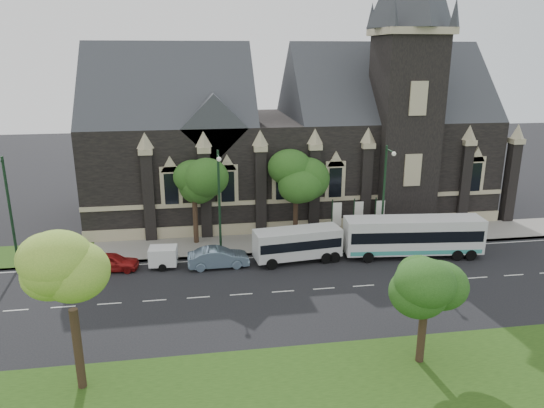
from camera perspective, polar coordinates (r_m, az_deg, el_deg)
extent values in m
plane|color=black|center=(36.66, 1.24, -9.84)|extent=(160.00, 160.00, 0.00)
cube|color=gray|center=(45.22, -0.85, -4.43)|extent=(80.00, 5.00, 0.15)
cube|color=black|center=(53.91, 1.86, 4.51)|extent=(40.00, 15.00, 10.00)
cube|color=#2F3137|center=(52.22, -11.32, 9.37)|extent=(16.00, 15.00, 15.00)
cube|color=#2F3137|center=(55.80, 12.21, 9.77)|extent=(20.00, 15.00, 15.00)
cube|color=#2F3137|center=(47.74, -6.66, 8.91)|extent=(6.00, 6.00, 6.00)
cube|color=black|center=(50.42, 14.55, 7.76)|extent=(5.50, 5.50, 18.00)
cube|color=#BFB28A|center=(49.91, 15.35, 18.23)|extent=(6.20, 6.20, 0.60)
cube|color=#BFB28A|center=(47.19, 3.53, 0.45)|extent=(40.00, 0.22, 0.40)
cube|color=#BFB28A|center=(47.98, 3.47, -2.53)|extent=(40.00, 0.25, 1.20)
cube|color=black|center=(46.26, 1.18, 2.20)|extent=(1.20, 0.12, 2.80)
cylinder|color=black|center=(27.95, -21.04, -15.01)|extent=(0.44, 0.44, 4.40)
sphere|color=#71A230|center=(26.14, -21.96, -7.44)|extent=(4.16, 4.16, 4.16)
sphere|color=#71A230|center=(26.38, -20.13, -5.18)|extent=(3.12, 3.12, 3.12)
cylinder|color=black|center=(29.63, 16.51, -14.10)|extent=(0.44, 0.44, 3.08)
sphere|color=#204A17|center=(28.28, 17.01, -8.96)|extent=(3.20, 3.20, 3.20)
sphere|color=#204A17|center=(28.77, 17.68, -7.25)|extent=(2.40, 2.40, 2.40)
cylinder|color=black|center=(45.99, 2.67, -1.56)|extent=(0.44, 0.44, 3.96)
sphere|color=#204A17|center=(44.98, 2.73, 2.87)|extent=(3.84, 3.84, 3.84)
sphere|color=#204A17|center=(45.64, 3.45, 3.99)|extent=(2.88, 2.88, 2.88)
cylinder|color=black|center=(45.14, -8.61, -2.10)|extent=(0.44, 0.44, 3.96)
sphere|color=#204A17|center=(44.12, -8.81, 2.32)|extent=(3.68, 3.68, 3.68)
sphere|color=#204A17|center=(44.63, -7.97, 3.44)|extent=(2.76, 2.76, 2.76)
cylinder|color=black|center=(44.24, 12.46, 0.73)|extent=(0.20, 0.20, 9.00)
cylinder|color=black|center=(42.57, 13.20, 5.87)|extent=(0.10, 1.60, 0.10)
sphere|color=silver|center=(41.87, 13.59, 5.53)|extent=(0.36, 0.36, 0.36)
cylinder|color=black|center=(41.36, -5.95, -0.08)|extent=(0.20, 0.20, 9.00)
cylinder|color=black|center=(39.57, -6.07, 5.42)|extent=(0.10, 1.60, 0.10)
sphere|color=silver|center=(38.81, -6.00, 5.05)|extent=(0.36, 0.36, 0.36)
cylinder|color=black|center=(43.69, -27.39, -1.00)|extent=(0.20, 0.20, 9.00)
cylinder|color=black|center=(45.28, 6.77, -1.93)|extent=(0.10, 0.10, 4.00)
cube|color=white|center=(45.21, 7.35, -1.18)|extent=(0.80, 0.04, 2.20)
cylinder|color=black|center=(45.84, 9.18, -1.80)|extent=(0.10, 0.10, 4.00)
cube|color=white|center=(45.79, 9.75, -1.06)|extent=(0.80, 0.04, 2.20)
cylinder|color=black|center=(46.48, 11.53, -1.67)|extent=(0.10, 0.10, 4.00)
cube|color=white|center=(46.45, 12.09, -0.93)|extent=(0.80, 0.04, 2.20)
cube|color=silver|center=(43.60, 15.64, -3.36)|extent=(11.55, 3.46, 2.87)
cube|color=black|center=(43.54, 15.66, -3.15)|extent=(11.10, 3.45, 0.93)
cube|color=teal|center=(43.99, 15.52, -4.75)|extent=(11.10, 3.44, 0.35)
cylinder|color=black|center=(41.94, 10.81, -5.93)|extent=(0.92, 0.37, 0.90)
cylinder|color=black|center=(44.07, 10.08, -4.76)|extent=(0.92, 0.37, 0.90)
cylinder|color=black|center=(44.29, 20.18, -5.46)|extent=(0.92, 0.37, 0.90)
cylinder|color=black|center=(46.31, 19.05, -4.38)|extent=(0.92, 0.37, 0.90)
cylinder|color=black|center=(44.74, 21.52, -5.38)|extent=(0.92, 0.37, 0.90)
cylinder|color=black|center=(46.75, 20.35, -4.31)|extent=(0.92, 0.37, 0.90)
cube|color=silver|center=(41.17, 2.89, -4.38)|extent=(7.26, 3.02, 2.27)
cube|color=black|center=(41.13, 2.89, -4.25)|extent=(6.98, 3.02, 0.76)
cylinder|color=black|center=(39.95, -0.02, -6.79)|extent=(0.93, 0.38, 0.90)
cylinder|color=black|center=(41.92, -0.83, -5.63)|extent=(0.93, 0.38, 0.90)
cylinder|color=black|center=(41.31, 6.15, -6.08)|extent=(0.93, 0.38, 0.90)
cylinder|color=black|center=(43.22, 5.08, -4.99)|extent=(0.93, 0.38, 0.90)
cylinder|color=black|center=(41.56, 7.06, -5.97)|extent=(0.93, 0.38, 0.90)
cylinder|color=black|center=(43.45, 5.95, -4.89)|extent=(0.93, 0.38, 0.90)
cube|color=silver|center=(41.07, -12.18, -5.73)|extent=(2.25, 1.75, 1.40)
cylinder|color=black|center=(40.59, -12.25, -7.03)|extent=(0.62, 0.25, 0.60)
cylinder|color=black|center=(42.06, -12.00, -6.15)|extent=(0.62, 0.25, 0.60)
cylinder|color=black|center=(41.06, -10.20, -6.19)|extent=(1.29, 0.16, 0.08)
imported|color=slate|center=(40.49, -6.07, -6.03)|extent=(4.88, 1.84, 1.59)
imported|color=maroon|center=(41.64, -17.66, -6.24)|extent=(4.32, 2.11, 1.42)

